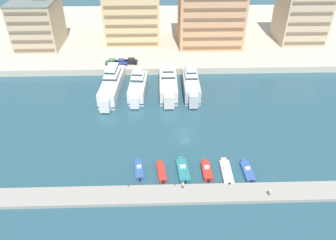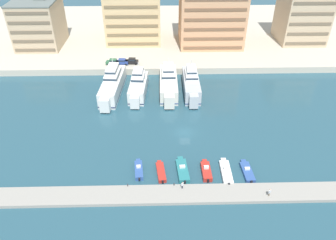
% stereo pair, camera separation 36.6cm
% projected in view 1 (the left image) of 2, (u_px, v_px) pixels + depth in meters
% --- Properties ---
extents(ground_plane, '(400.00, 400.00, 0.00)m').
position_uv_depth(ground_plane, '(185.00, 133.00, 76.31)').
color(ground_plane, '#285160').
extents(quay_promenade, '(180.00, 70.00, 2.00)m').
position_uv_depth(quay_promenade, '(173.00, 32.00, 129.51)').
color(quay_promenade, beige).
rests_on(quay_promenade, ground).
extents(pier_dock, '(120.00, 4.52, 0.68)m').
position_uv_depth(pier_dock, '(193.00, 194.00, 60.09)').
color(pier_dock, '#9E998E').
rests_on(pier_dock, ground).
extents(yacht_white_far_left, '(5.98, 21.60, 9.00)m').
position_uv_depth(yacht_white_far_left, '(112.00, 84.00, 90.33)').
color(yacht_white_far_left, white).
rests_on(yacht_white_far_left, ground).
extents(yacht_white_left, '(5.18, 16.50, 8.59)m').
position_uv_depth(yacht_white_left, '(138.00, 86.00, 89.84)').
color(yacht_white_left, white).
rests_on(yacht_white_left, ground).
extents(yacht_ivory_mid_left, '(4.89, 20.09, 8.75)m').
position_uv_depth(yacht_ivory_mid_left, '(168.00, 82.00, 91.33)').
color(yacht_ivory_mid_left, silver).
rests_on(yacht_ivory_mid_left, ground).
extents(yacht_silver_center_left, '(4.28, 18.65, 8.62)m').
position_uv_depth(yacht_silver_center_left, '(191.00, 84.00, 90.81)').
color(yacht_silver_center_left, silver).
rests_on(yacht_silver_center_left, ground).
extents(motorboat_blue_far_left, '(2.00, 5.92, 1.42)m').
position_uv_depth(motorboat_blue_far_left, '(139.00, 170.00, 65.20)').
color(motorboat_blue_far_left, '#33569E').
rests_on(motorboat_blue_far_left, ground).
extents(motorboat_red_left, '(2.13, 6.19, 0.88)m').
position_uv_depth(motorboat_red_left, '(161.00, 172.00, 64.81)').
color(motorboat_red_left, red).
rests_on(motorboat_red_left, ground).
extents(motorboat_teal_mid_left, '(2.55, 7.34, 1.57)m').
position_uv_depth(motorboat_teal_mid_left, '(183.00, 170.00, 65.04)').
color(motorboat_teal_mid_left, teal).
rests_on(motorboat_teal_mid_left, ground).
extents(motorboat_red_center_left, '(1.83, 6.03, 1.60)m').
position_uv_depth(motorboat_red_center_left, '(207.00, 171.00, 64.96)').
color(motorboat_red_center_left, red).
rests_on(motorboat_red_center_left, ground).
extents(motorboat_white_center, '(2.02, 7.53, 1.39)m').
position_uv_depth(motorboat_white_center, '(226.00, 172.00, 64.85)').
color(motorboat_white_center, white).
rests_on(motorboat_white_center, ground).
extents(motorboat_blue_center_right, '(2.07, 6.52, 1.17)m').
position_uv_depth(motorboat_blue_center_right, '(247.00, 171.00, 65.07)').
color(motorboat_blue_center_right, '#33569E').
rests_on(motorboat_blue_center_right, ground).
extents(car_green_far_left, '(4.24, 2.22, 1.80)m').
position_uv_depth(car_green_far_left, '(112.00, 62.00, 101.81)').
color(car_green_far_left, '#2D6642').
rests_on(car_green_far_left, quay_promenade).
extents(car_blue_left, '(4.22, 2.17, 1.80)m').
position_uv_depth(car_blue_left, '(121.00, 62.00, 101.92)').
color(car_blue_left, '#28428E').
rests_on(car_blue_left, quay_promenade).
extents(car_black_mid_left, '(4.24, 2.22, 1.80)m').
position_uv_depth(car_black_mid_left, '(131.00, 61.00, 102.38)').
color(car_black_mid_left, black).
rests_on(car_black_mid_left, quay_promenade).
extents(apartment_block_far_left, '(14.65, 17.04, 17.50)m').
position_uv_depth(apartment_block_far_left, '(38.00, 23.00, 111.41)').
color(apartment_block_far_left, '#C6AD89').
rests_on(apartment_block_far_left, quay_promenade).
extents(apartment_block_left, '(19.27, 17.32, 21.08)m').
position_uv_depth(apartment_block_left, '(133.00, 13.00, 115.18)').
color(apartment_block_left, '#E0BC84').
rests_on(apartment_block_left, quay_promenade).
extents(apartment_block_mid_left, '(21.86, 17.06, 24.44)m').
position_uv_depth(apartment_block_mid_left, '(211.00, 11.00, 111.24)').
color(apartment_block_mid_left, tan).
rests_on(apartment_block_mid_left, quay_promenade).
extents(apartment_block_center_left, '(15.58, 15.49, 22.68)m').
position_uv_depth(apartment_block_center_left, '(302.00, 11.00, 114.26)').
color(apartment_block_center_left, '#C6AD89').
rests_on(apartment_block_center_left, quay_promenade).
extents(pedestrian_near_edge, '(0.47, 0.43, 1.55)m').
position_uv_depth(pedestrian_near_edge, '(183.00, 185.00, 60.35)').
color(pedestrian_near_edge, '#282D3D').
rests_on(pedestrian_near_edge, pier_dock).
extents(pedestrian_mid_deck, '(0.53, 0.47, 1.70)m').
position_uv_depth(pedestrian_mid_deck, '(270.00, 192.00, 58.82)').
color(pedestrian_mid_deck, '#7A6B56').
rests_on(pedestrian_mid_deck, pier_dock).
extents(bollard_west, '(0.20, 0.20, 0.61)m').
position_uv_depth(bollard_west, '(128.00, 185.00, 61.08)').
color(bollard_west, '#2D2D33').
rests_on(bollard_west, pier_dock).
extents(bollard_west_mid, '(0.20, 0.20, 0.61)m').
position_uv_depth(bollard_west_mid, '(175.00, 184.00, 61.30)').
color(bollard_west_mid, '#2D2D33').
rests_on(bollard_west_mid, pier_dock).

